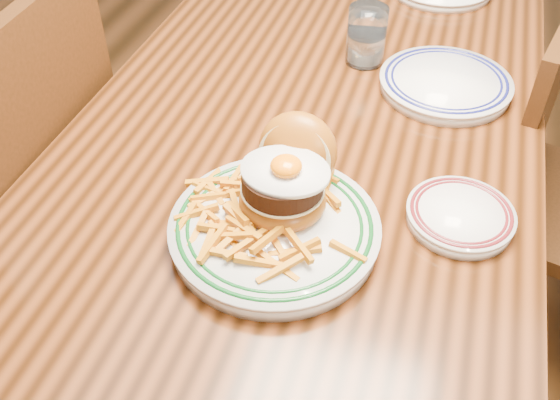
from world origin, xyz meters
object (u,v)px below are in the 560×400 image
(main_plate, at_px, (279,210))
(side_plate, at_px, (460,215))
(chair_left, at_px, (20,205))
(table, at_px, (320,126))

(main_plate, height_order, side_plate, main_plate)
(chair_left, xyz_separation_m, main_plate, (0.61, -0.11, 0.27))
(chair_left, bearing_deg, side_plate, -3.22)
(table, height_order, main_plate, main_plate)
(table, relative_size, main_plate, 4.88)
(main_plate, xyz_separation_m, side_plate, (0.26, 0.10, -0.03))
(table, height_order, chair_left, chair_left)
(table, bearing_deg, chair_left, -154.14)
(side_plate, bearing_deg, table, 126.51)
(table, xyz_separation_m, side_plate, (0.29, -0.30, 0.10))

